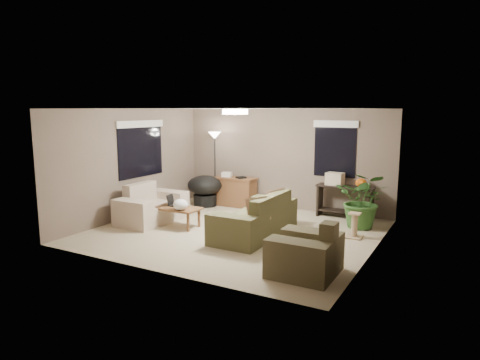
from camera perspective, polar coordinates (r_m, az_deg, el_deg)
The scene contains 20 objects.
room_shell at distance 8.59m, azimuth -0.64°, elevation 1.13°, with size 5.50×5.50×5.50m.
main_sofa at distance 8.55m, azimuth 2.25°, elevation -5.46°, with size 0.95×2.20×0.85m.
throw_pillows at distance 8.36m, azimuth 3.83°, elevation -3.31°, with size 0.39×1.40×0.47m.
loveseat at distance 9.80m, azimuth -11.78°, elevation -3.72°, with size 0.90×1.60×0.85m.
armchair at distance 6.67m, azimuth 8.78°, elevation -9.86°, with size 0.95×1.00×0.85m.
coffee_table at distance 9.25m, azimuth -8.35°, elevation -4.01°, with size 1.00×0.55×0.42m.
laptop at distance 9.40m, azimuth -8.82°, elevation -3.04°, with size 0.38×0.27×0.24m.
plastic_bag at distance 8.98m, azimuth -7.94°, elevation -3.27°, with size 0.32×0.29×0.22m, color white.
desk at distance 11.11m, azimuth -0.65°, elevation -1.55°, with size 1.10×0.50×0.75m.
desk_papers at distance 11.10m, azimuth -1.38°, elevation 0.66°, with size 0.72×0.32×0.12m.
console_table at distance 10.18m, azimuth 13.80°, elevation -2.50°, with size 1.30×0.40×0.75m.
pumpkin at distance 10.02m, azimuth 15.82°, elevation -0.36°, with size 0.24×0.24×0.20m, color orange.
cardboard_box at distance 10.16m, azimuth 12.54°, elevation 0.15°, with size 0.38×0.29×0.29m, color beige.
papasan_chair at distance 11.13m, azimuth -4.69°, elevation -1.10°, with size 0.95×0.95×0.80m.
floor_lamp at distance 11.15m, azimuth -3.40°, elevation 4.81°, with size 0.32×0.32×1.91m.
ceiling_fixture at distance 8.51m, azimuth -0.66°, elevation 9.08°, with size 0.50×0.50×0.10m, color white.
houseplant at distance 9.39m, azimuth 16.11°, elevation -3.38°, with size 1.08×1.21×0.94m, color #2D5923.
cat_scratching_post at distance 8.69m, azimuth 14.99°, elevation -6.07°, with size 0.32×0.32×0.50m.
window_left at distance 10.37m, azimuth -13.10°, elevation 5.27°, with size 0.05×1.56×1.33m.
window_back at distance 10.32m, azimuth 12.58°, elevation 5.28°, with size 1.06×0.05×1.33m.
Camera 1 is at (4.18, -7.40, 2.48)m, focal length 32.00 mm.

